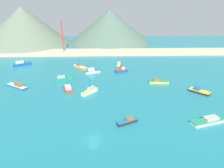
{
  "coord_description": "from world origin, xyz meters",
  "views": [
    {
      "loc": [
        4.02,
        -49.71,
        37.96
      ],
      "look_at": [
        6.48,
        37.98,
        1.18
      ],
      "focal_mm": 33.65,
      "sensor_mm": 36.0,
      "label": 1
    }
  ],
  "objects_px": {
    "radio_tower": "(63,37)",
    "fishing_boat_6": "(158,82)",
    "fishing_boat_8": "(199,91)",
    "fishing_boat_0": "(122,70)",
    "fishing_boat_11": "(208,121)",
    "fishing_boat_15": "(68,88)",
    "fishing_boat_10": "(90,91)",
    "fishing_boat_4": "(92,71)",
    "buoy_1": "(168,76)",
    "fishing_boat_3": "(22,64)",
    "fishing_boat_12": "(119,65)",
    "fishing_boat_2": "(80,67)",
    "fishing_boat_7": "(17,86)",
    "fishing_boat_1": "(128,121)",
    "fishing_boat_14": "(63,78)"
  },
  "relations": [
    {
      "from": "fishing_boat_0",
      "to": "fishing_boat_6",
      "type": "distance_m",
      "value": 22.99
    },
    {
      "from": "fishing_boat_10",
      "to": "fishing_boat_11",
      "type": "bearing_deg",
      "value": -30.87
    },
    {
      "from": "fishing_boat_6",
      "to": "buoy_1",
      "type": "distance_m",
      "value": 11.57
    },
    {
      "from": "fishing_boat_2",
      "to": "fishing_boat_12",
      "type": "bearing_deg",
      "value": 6.44
    },
    {
      "from": "fishing_boat_7",
      "to": "fishing_boat_11",
      "type": "height_order",
      "value": "fishing_boat_7"
    },
    {
      "from": "fishing_boat_15",
      "to": "fishing_boat_8",
      "type": "bearing_deg",
      "value": -4.27
    },
    {
      "from": "fishing_boat_4",
      "to": "fishing_boat_6",
      "type": "distance_m",
      "value": 35.55
    },
    {
      "from": "fishing_boat_12",
      "to": "fishing_boat_14",
      "type": "height_order",
      "value": "fishing_boat_12"
    },
    {
      "from": "fishing_boat_0",
      "to": "buoy_1",
      "type": "distance_m",
      "value": 24.55
    },
    {
      "from": "fishing_boat_0",
      "to": "fishing_boat_1",
      "type": "bearing_deg",
      "value": -91.88
    },
    {
      "from": "fishing_boat_4",
      "to": "fishing_boat_1",
      "type": "bearing_deg",
      "value": -73.76
    },
    {
      "from": "fishing_boat_3",
      "to": "fishing_boat_14",
      "type": "relative_size",
      "value": 1.18
    },
    {
      "from": "fishing_boat_14",
      "to": "fishing_boat_7",
      "type": "bearing_deg",
      "value": -154.36
    },
    {
      "from": "fishing_boat_14",
      "to": "fishing_boat_15",
      "type": "height_order",
      "value": "fishing_boat_15"
    },
    {
      "from": "fishing_boat_8",
      "to": "radio_tower",
      "type": "distance_m",
      "value": 99.63
    },
    {
      "from": "fishing_boat_8",
      "to": "fishing_boat_15",
      "type": "xyz_separation_m",
      "value": [
        -56.35,
        4.21,
        0.07
      ]
    },
    {
      "from": "fishing_boat_4",
      "to": "buoy_1",
      "type": "height_order",
      "value": "fishing_boat_4"
    },
    {
      "from": "fishing_boat_12",
      "to": "fishing_boat_6",
      "type": "bearing_deg",
      "value": -56.82
    },
    {
      "from": "fishing_boat_0",
      "to": "fishing_boat_4",
      "type": "relative_size",
      "value": 0.91
    },
    {
      "from": "fishing_boat_3",
      "to": "fishing_boat_4",
      "type": "relative_size",
      "value": 1.26
    },
    {
      "from": "fishing_boat_0",
      "to": "fishing_boat_7",
      "type": "height_order",
      "value": "fishing_boat_0"
    },
    {
      "from": "fishing_boat_2",
      "to": "fishing_boat_7",
      "type": "xyz_separation_m",
      "value": [
        -24.75,
        -27.49,
        0.16
      ]
    },
    {
      "from": "fishing_boat_2",
      "to": "radio_tower",
      "type": "height_order",
      "value": "radio_tower"
    },
    {
      "from": "fishing_boat_2",
      "to": "buoy_1",
      "type": "distance_m",
      "value": 49.11
    },
    {
      "from": "fishing_boat_11",
      "to": "fishing_boat_0",
      "type": "bearing_deg",
      "value": 115.93
    },
    {
      "from": "fishing_boat_0",
      "to": "radio_tower",
      "type": "bearing_deg",
      "value": 132.38
    },
    {
      "from": "fishing_boat_3",
      "to": "fishing_boat_12",
      "type": "bearing_deg",
      "value": -3.74
    },
    {
      "from": "fishing_boat_4",
      "to": "fishing_boat_0",
      "type": "bearing_deg",
      "value": 3.25
    },
    {
      "from": "fishing_boat_10",
      "to": "fishing_boat_12",
      "type": "height_order",
      "value": "fishing_boat_12"
    },
    {
      "from": "fishing_boat_8",
      "to": "fishing_boat_0",
      "type": "bearing_deg",
      "value": 138.73
    },
    {
      "from": "fishing_boat_15",
      "to": "fishing_boat_10",
      "type": "bearing_deg",
      "value": -18.76
    },
    {
      "from": "fishing_boat_7",
      "to": "fishing_boat_8",
      "type": "height_order",
      "value": "fishing_boat_7"
    },
    {
      "from": "fishing_boat_8",
      "to": "fishing_boat_10",
      "type": "bearing_deg",
      "value": 178.96
    },
    {
      "from": "fishing_boat_0",
      "to": "fishing_boat_3",
      "type": "height_order",
      "value": "fishing_boat_0"
    },
    {
      "from": "fishing_boat_3",
      "to": "fishing_boat_10",
      "type": "xyz_separation_m",
      "value": [
        43.33,
        -40.18,
        -0.03
      ]
    },
    {
      "from": "fishing_boat_6",
      "to": "fishing_boat_14",
      "type": "height_order",
      "value": "fishing_boat_14"
    },
    {
      "from": "fishing_boat_3",
      "to": "fishing_boat_11",
      "type": "xyz_separation_m",
      "value": [
        83.12,
        -63.97,
        -0.27
      ]
    },
    {
      "from": "fishing_boat_7",
      "to": "fishing_boat_14",
      "type": "bearing_deg",
      "value": 25.64
    },
    {
      "from": "fishing_boat_3",
      "to": "fishing_boat_8",
      "type": "relative_size",
      "value": 1.22
    },
    {
      "from": "fishing_boat_0",
      "to": "fishing_boat_11",
      "type": "xyz_separation_m",
      "value": [
        24.42,
        -50.22,
        -0.17
      ]
    },
    {
      "from": "fishing_boat_8",
      "to": "fishing_boat_11",
      "type": "xyz_separation_m",
      "value": [
        -6.66,
        -22.95,
        -0.0
      ]
    },
    {
      "from": "fishing_boat_3",
      "to": "fishing_boat_15",
      "type": "height_order",
      "value": "fishing_boat_15"
    },
    {
      "from": "fishing_boat_6",
      "to": "fishing_boat_7",
      "type": "height_order",
      "value": "fishing_boat_7"
    },
    {
      "from": "fishing_boat_7",
      "to": "fishing_boat_15",
      "type": "relative_size",
      "value": 1.17
    },
    {
      "from": "buoy_1",
      "to": "fishing_boat_3",
      "type": "bearing_deg",
      "value": 165.63
    },
    {
      "from": "radio_tower",
      "to": "fishing_boat_6",
      "type": "bearing_deg",
      "value": -46.94
    },
    {
      "from": "fishing_boat_6",
      "to": "fishing_boat_8",
      "type": "xyz_separation_m",
      "value": [
        14.89,
        -10.96,
        -0.02
      ]
    },
    {
      "from": "fishing_boat_6",
      "to": "fishing_boat_12",
      "type": "relative_size",
      "value": 1.25
    },
    {
      "from": "fishing_boat_10",
      "to": "fishing_boat_8",
      "type": "bearing_deg",
      "value": -1.04
    },
    {
      "from": "radio_tower",
      "to": "fishing_boat_11",
      "type": "bearing_deg",
      "value": -55.7
    }
  ]
}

